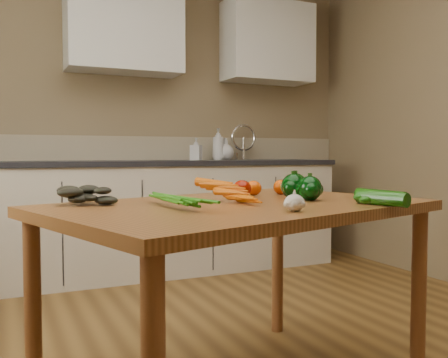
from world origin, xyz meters
TOP-DOWN VIEW (x-y plane):
  - room at (0.00, 0.17)m, footprint 4.04×5.04m
  - counter_run at (0.21, 2.19)m, footprint 2.84×0.64m
  - upper_cabinets at (0.51, 2.32)m, footprint 2.15×0.35m
  - table at (-0.19, 0.07)m, footprint 1.64×1.29m
  - soap_bottle_a at (0.71, 2.32)m, footprint 0.13×0.13m
  - soap_bottle_b at (0.48, 2.25)m, footprint 0.12×0.12m
  - soap_bottle_c at (0.79, 2.33)m, footprint 0.21×0.21m
  - carrot_bunch at (-0.29, 0.08)m, footprint 0.31×0.27m
  - leafy_greens at (-0.74, 0.24)m, footprint 0.20×0.18m
  - garlic_bulb at (-0.14, -0.26)m, footprint 0.07×0.07m
  - pepper_a at (0.10, 0.14)m, footprint 0.10×0.10m
  - pepper_b at (0.14, 0.18)m, footprint 0.10×0.10m
  - pepper_c at (0.12, 0.04)m, footprint 0.10×0.10m
  - tomato_a at (-0.06, 0.29)m, footprint 0.08×0.08m
  - tomato_b at (0.02, 0.35)m, footprint 0.07×0.07m
  - tomato_c at (0.16, 0.34)m, footprint 0.08×0.08m
  - zucchini_a at (0.33, -0.14)m, footprint 0.07×0.24m
  - zucchini_b at (0.25, -0.23)m, footprint 0.10×0.21m

SIDE VIEW (x-z plane):
  - counter_run at x=0.21m, z-range -0.11..1.03m
  - table at x=-0.19m, z-range 0.30..1.07m
  - zucchini_a at x=0.33m, z-range 0.77..0.82m
  - zucchini_b at x=0.25m, z-range 0.77..0.82m
  - garlic_bulb at x=-0.14m, z-range 0.77..0.82m
  - tomato_b at x=0.02m, z-range 0.77..0.83m
  - tomato_c at x=0.16m, z-range 0.77..0.84m
  - carrot_bunch at x=-0.29m, z-range 0.77..0.84m
  - tomato_a at x=-0.06m, z-range 0.77..0.84m
  - pepper_c at x=0.12m, z-range 0.77..0.87m
  - leafy_greens at x=-0.74m, z-range 0.77..0.87m
  - pepper_a at x=0.10m, z-range 0.77..0.87m
  - pepper_b at x=0.14m, z-range 0.77..0.87m
  - soap_bottle_b at x=0.48m, z-range 0.90..1.09m
  - soap_bottle_c at x=0.79m, z-range 0.90..1.09m
  - soap_bottle_a at x=0.71m, z-range 0.90..1.17m
  - room at x=0.00m, z-range -0.07..2.57m
  - upper_cabinets at x=0.51m, z-range 1.60..2.30m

